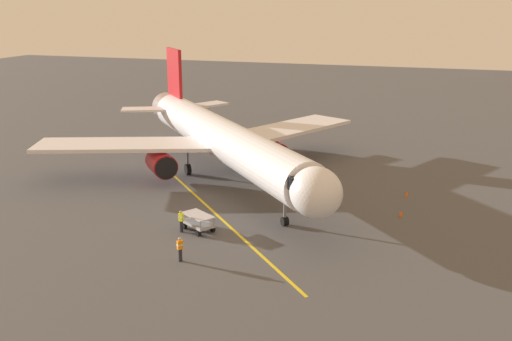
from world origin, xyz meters
The scene contains 9 objects.
ground_plane centered at (0.00, 0.00, 0.00)m, with size 220.00×220.00×0.00m, color #4C4C4F.
apron_lead_in_line centered at (0.22, 5.83, 0.01)m, with size 0.24×40.00×0.01m, color yellow.
airplane centered at (0.41, -0.38, 4.00)m, with size 32.58×33.49×11.50m.
ground_crew_marshaller centered at (-3.91, 18.40, 0.89)m, with size 0.45×0.47×1.71m.
ground_crew_wing_walker centered at (-1.76, 13.59, 0.89)m, with size 0.46×0.36×1.71m.
baggage_cart_near_nose centered at (-2.83, 12.88, 0.66)m, with size 2.94×2.59×1.27m.
safety_cone_nose_left centered at (-1.16, 10.12, 0.28)m, with size 0.32×0.32×0.55m, color #F2590F.
safety_cone_nose_right centered at (-17.22, 5.05, 0.28)m, with size 0.32×0.32×0.55m, color #F2590F.
safety_cone_wing_port centered at (-17.27, -0.37, 0.28)m, with size 0.32×0.32×0.55m, color #F2590F.
Camera 1 is at (-20.08, 51.64, 16.82)m, focal length 41.69 mm.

